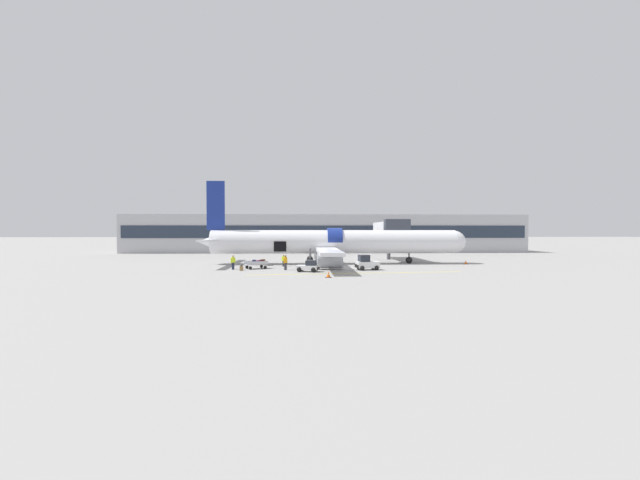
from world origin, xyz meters
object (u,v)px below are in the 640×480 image
at_px(baggage_tug_mid, 308,267).
at_px(ground_crew_loader_b, 285,262).
at_px(baggage_cart_loading, 257,264).
at_px(airplane, 331,242).
at_px(ground_crew_loader_a, 233,262).
at_px(ground_crew_driver, 284,260).
at_px(suitcase_on_tarmac_upright, 241,268).
at_px(baggage_tug_lead, 367,264).

relative_size(baggage_tug_mid, ground_crew_loader_b, 1.55).
bearing_deg(ground_crew_loader_b, baggage_cart_loading, 153.54).
relative_size(airplane, ground_crew_loader_a, 21.98).
bearing_deg(airplane, ground_crew_driver, -148.17).
bearing_deg(suitcase_on_tarmac_upright, baggage_cart_loading, 57.33).
bearing_deg(airplane, baggage_tug_lead, -67.58).
bearing_deg(ground_crew_loader_a, baggage_tug_lead, -3.70).
bearing_deg(ground_crew_loader_b, baggage_tug_lead, -1.52).
xyz_separation_m(ground_crew_loader_b, suitcase_on_tarmac_upright, (-5.10, -0.66, -0.66)).
height_order(airplane, baggage_tug_lead, airplane).
bearing_deg(ground_crew_driver, baggage_tug_lead, -25.75).
distance_m(baggage_tug_lead, baggage_tug_mid, 7.21).
distance_m(ground_crew_loader_a, ground_crew_driver, 7.02).
bearing_deg(ground_crew_loader_a, suitcase_on_tarmac_upright, -49.52).
bearing_deg(airplane, baggage_cart_loading, -144.17).
distance_m(baggage_cart_loading, ground_crew_loader_a, 2.98).
height_order(airplane, ground_crew_loader_b, airplane).
bearing_deg(baggage_tug_lead, ground_crew_driver, 154.25).
bearing_deg(baggage_tug_mid, ground_crew_loader_a, 162.56).
bearing_deg(airplane, suitcase_on_tarmac_upright, -139.99).
bearing_deg(baggage_tug_lead, suitcase_on_tarmac_upright, -178.42).
bearing_deg(suitcase_on_tarmac_upright, ground_crew_loader_a, 130.48).
bearing_deg(ground_crew_loader_a, baggage_cart_loading, 19.48).
bearing_deg(baggage_tug_lead, ground_crew_loader_b, 178.48).
height_order(baggage_tug_mid, suitcase_on_tarmac_upright, baggage_tug_mid).
bearing_deg(baggage_tug_lead, baggage_cart_loading, 171.31).
distance_m(baggage_cart_loading, suitcase_on_tarmac_upright, 2.90).
bearing_deg(suitcase_on_tarmac_upright, ground_crew_loader_b, 7.42).
distance_m(baggage_tug_mid, ground_crew_loader_b, 3.42).
bearing_deg(ground_crew_driver, baggage_tug_mid, -64.65).
bearing_deg(baggage_tug_mid, airplane, 72.90).
relative_size(airplane, baggage_tug_lead, 13.07).
bearing_deg(airplane, ground_crew_loader_b, -124.74).
relative_size(baggage_tug_mid, baggage_cart_loading, 0.78).
relative_size(baggage_cart_loading, ground_crew_loader_a, 2.05).
height_order(baggage_cart_loading, ground_crew_loader_b, ground_crew_loader_b).
bearing_deg(baggage_tug_lead, airplane, 112.42).
bearing_deg(baggage_cart_loading, ground_crew_loader_b, -26.46).
bearing_deg(baggage_tug_lead, ground_crew_loader_a, 176.30).
relative_size(baggage_tug_mid, suitcase_on_tarmac_upright, 4.21).
distance_m(airplane, baggage_tug_lead, 9.90).
relative_size(airplane, ground_crew_loader_b, 21.45).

